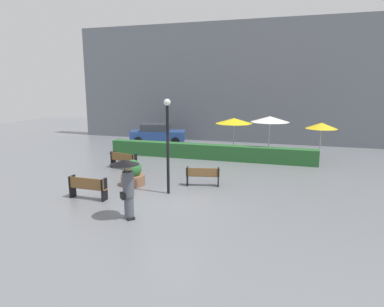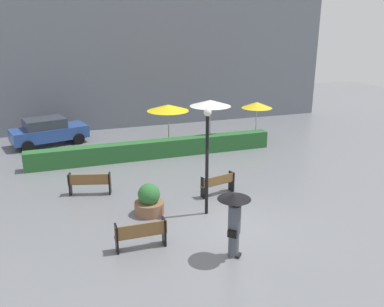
# 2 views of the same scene
# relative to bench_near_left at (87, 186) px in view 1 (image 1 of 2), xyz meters

# --- Properties ---
(ground_plane) EXTENTS (60.00, 60.00, 0.00)m
(ground_plane) POSITION_rel_bench_near_left_xyz_m (3.37, 0.35, -0.52)
(ground_plane) COLOR slate
(bench_near_left) EXTENTS (1.62, 0.40, 0.90)m
(bench_near_left) POSITION_rel_bench_near_left_xyz_m (0.00, 0.00, 0.00)
(bench_near_left) COLOR brown
(bench_near_left) RESTS_ON ground
(bench_mid_center) EXTENTS (1.54, 0.65, 0.85)m
(bench_mid_center) POSITION_rel_bench_near_left_xyz_m (3.91, 3.11, -0.02)
(bench_mid_center) COLOR brown
(bench_mid_center) RESTS_ON ground
(bench_far_left) EXTENTS (1.74, 0.79, 0.91)m
(bench_far_left) POSITION_rel_bench_near_left_xyz_m (-1.05, 4.86, 0.02)
(bench_far_left) COLOR brown
(bench_far_left) RESTS_ON ground
(pedestrian_with_umbrella) EXTENTS (0.98, 0.98, 2.06)m
(pedestrian_with_umbrella) POSITION_rel_bench_near_left_xyz_m (2.50, -1.36, 0.82)
(pedestrian_with_umbrella) COLOR #4C515B
(pedestrian_with_umbrella) RESTS_ON ground
(planter_pot) EXTENTS (1.09, 1.09, 1.18)m
(planter_pot) POSITION_rel_bench_near_left_xyz_m (0.82, 2.31, -0.02)
(planter_pot) COLOR brown
(planter_pot) RESTS_ON ground
(lamp_post) EXTENTS (0.28, 0.28, 3.95)m
(lamp_post) POSITION_rel_bench_near_left_xyz_m (2.81, 1.63, 1.90)
(lamp_post) COLOR black
(lamp_post) RESTS_ON ground
(patio_umbrella_yellow) EXTENTS (2.39, 2.39, 2.42)m
(patio_umbrella_yellow) POSITION_rel_bench_near_left_xyz_m (3.97, 10.54, 1.72)
(patio_umbrella_yellow) COLOR silver
(patio_umbrella_yellow) RESTS_ON ground
(patio_umbrella_white) EXTENTS (2.34, 2.34, 2.65)m
(patio_umbrella_white) POSITION_rel_bench_near_left_xyz_m (6.28, 9.95, 1.94)
(patio_umbrella_white) COLOR silver
(patio_umbrella_white) RESTS_ON ground
(patio_umbrella_yellow_far) EXTENTS (1.81, 1.81, 2.35)m
(patio_umbrella_yellow_far) POSITION_rel_bench_near_left_xyz_m (9.25, 9.96, 1.64)
(patio_umbrella_yellow_far) COLOR silver
(patio_umbrella_yellow_far) RESTS_ON ground
(hedge_strip) EXTENTS (12.92, 0.70, 0.92)m
(hedge_strip) POSITION_rel_bench_near_left_xyz_m (2.71, 8.75, -0.06)
(hedge_strip) COLOR #28602D
(hedge_strip) RESTS_ON ground
(building_facade) EXTENTS (28.00, 1.20, 9.43)m
(building_facade) POSITION_rel_bench_near_left_xyz_m (3.37, 16.35, 4.19)
(building_facade) COLOR slate
(building_facade) RESTS_ON ground
(parked_car) EXTENTS (4.50, 2.76, 1.57)m
(parked_car) POSITION_rel_bench_near_left_xyz_m (-2.53, 13.18, 0.29)
(parked_car) COLOR #28478C
(parked_car) RESTS_ON ground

